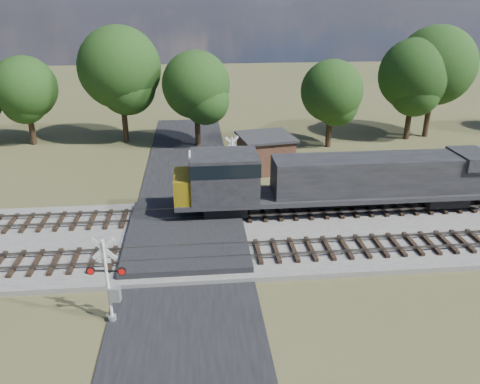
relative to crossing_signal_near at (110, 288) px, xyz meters
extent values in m
plane|color=#494D29|center=(3.20, 6.90, -1.78)|extent=(160.00, 160.00, 0.00)
cube|color=gray|center=(13.20, 7.40, -1.63)|extent=(140.00, 10.00, 0.30)
cube|color=black|center=(3.20, 6.90, -1.74)|extent=(7.00, 60.00, 0.08)
cube|color=#262628|center=(3.20, 7.40, -1.46)|extent=(7.00, 9.00, 0.62)
cube|color=black|center=(5.20, 4.90, -1.39)|extent=(44.00, 2.60, 0.18)
cube|color=#5B564E|center=(13.20, 4.18, -1.22)|extent=(140.00, 0.08, 0.15)
cube|color=#5B564E|center=(13.20, 5.62, -1.22)|extent=(140.00, 0.08, 0.15)
cube|color=black|center=(5.20, 9.90, -1.39)|extent=(44.00, 2.60, 0.18)
cube|color=#5B564E|center=(13.20, 9.18, -1.22)|extent=(140.00, 0.08, 0.15)
cube|color=#5B564E|center=(13.20, 10.62, -1.22)|extent=(140.00, 0.08, 0.15)
cylinder|color=silver|center=(-0.09, 0.01, 0.30)|extent=(0.15, 0.15, 4.15)
cylinder|color=gray|center=(-0.09, 0.01, -1.62)|extent=(0.37, 0.37, 0.31)
cube|color=silver|center=(-0.09, 0.01, 1.96)|extent=(1.08, 0.17, 1.09)
cube|color=silver|center=(-0.09, 0.01, 1.96)|extent=(1.08, 0.17, 1.09)
cube|color=silver|center=(-0.09, 0.01, 1.39)|extent=(0.52, 0.09, 0.23)
cube|color=black|center=(-0.09, 0.01, 0.87)|extent=(1.66, 0.26, 0.06)
cylinder|color=red|center=(-0.76, 0.09, 0.87)|extent=(0.38, 0.15, 0.37)
cylinder|color=red|center=(0.58, -0.07, 0.87)|extent=(0.38, 0.15, 0.37)
cube|color=gray|center=(0.17, -0.02, -0.33)|extent=(0.50, 0.37, 0.67)
cylinder|color=silver|center=(6.58, 14.93, 0.27)|extent=(0.14, 0.14, 4.10)
cylinder|color=gray|center=(6.58, 14.93, -1.63)|extent=(0.37, 0.37, 0.31)
cube|color=silver|center=(6.58, 14.93, 1.91)|extent=(1.06, 0.25, 1.07)
cube|color=silver|center=(6.58, 14.93, 1.91)|extent=(1.06, 0.25, 1.07)
cube|color=silver|center=(6.58, 14.93, 1.35)|extent=(0.51, 0.13, 0.23)
cube|color=black|center=(6.58, 14.93, 0.83)|extent=(1.62, 0.39, 0.06)
cylinder|color=red|center=(7.23, 15.06, 0.83)|extent=(0.38, 0.17, 0.37)
cylinder|color=red|center=(5.93, 14.79, 0.83)|extent=(0.38, 0.17, 0.37)
cube|color=gray|center=(6.33, 14.88, -0.34)|extent=(0.51, 0.39, 0.67)
cube|color=#3F271B|center=(9.75, 19.28, -0.41)|extent=(4.50, 4.50, 2.74)
cube|color=#2B2B2E|center=(9.75, 19.28, 1.06)|extent=(4.95, 4.95, 0.20)
cylinder|color=black|center=(-11.93, 28.64, 0.35)|extent=(0.56, 0.56, 4.27)
sphere|color=#1B3711|center=(-11.93, 28.64, 3.77)|extent=(5.97, 5.97, 5.97)
cylinder|color=black|center=(-2.97, 28.76, 1.02)|extent=(0.56, 0.56, 5.59)
sphere|color=#1B3711|center=(-2.97, 28.76, 5.49)|extent=(7.83, 7.83, 7.83)
cylinder|color=black|center=(4.20, 26.59, 0.49)|extent=(0.56, 0.56, 4.54)
sphere|color=#1B3711|center=(4.20, 26.59, 4.12)|extent=(6.35, 6.35, 6.35)
cylinder|color=black|center=(16.78, 25.04, 0.29)|extent=(0.56, 0.56, 4.15)
sphere|color=#1B3711|center=(16.78, 25.04, 3.61)|extent=(5.81, 5.81, 5.81)
cylinder|color=black|center=(25.50, 26.87, 0.72)|extent=(0.56, 0.56, 5.00)
sphere|color=#1B3711|center=(25.50, 26.87, 4.72)|extent=(7.00, 7.00, 7.00)
cylinder|color=black|center=(27.84, 27.56, 1.00)|extent=(0.56, 0.56, 5.55)
sphere|color=#1B3711|center=(27.84, 27.56, 5.44)|extent=(7.77, 7.77, 7.77)
camera|label=1|loc=(3.95, -17.67, 11.76)|focal=35.00mm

